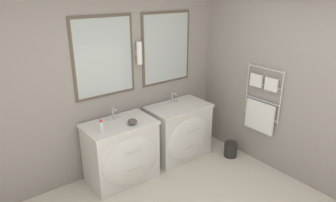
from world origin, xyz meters
TOP-DOWN VIEW (x-y plane):
  - wall_back at (0.02, 1.96)m, footprint 5.16×0.16m
  - wall_right at (1.81, 0.87)m, footprint 0.13×3.90m
  - vanity_left at (-0.12, 1.58)m, footprint 0.94×0.65m
  - vanity_right at (0.89, 1.58)m, footprint 0.94×0.65m
  - faucet_left at (-0.12, 1.77)m, footprint 0.17×0.11m
  - faucet_right at (0.89, 1.77)m, footprint 0.17×0.11m
  - toiletry_bottle at (-0.42, 1.53)m, footprint 0.05×0.05m
  - amenity_bowl at (-0.01, 1.48)m, footprint 0.13×0.13m
  - waste_bin at (1.53, 1.08)m, footprint 0.21×0.21m

SIDE VIEW (x-z plane):
  - waste_bin at x=1.53m, z-range 0.01..0.24m
  - vanity_left at x=-0.12m, z-range 0.01..0.86m
  - vanity_right at x=0.89m, z-range 0.01..0.86m
  - amenity_bowl at x=-0.01m, z-range 0.85..0.92m
  - toiletry_bottle at x=-0.42m, z-range 0.84..1.00m
  - faucet_left at x=-0.12m, z-range 0.84..1.01m
  - faucet_right at x=0.89m, z-range 0.84..1.01m
  - wall_right at x=1.81m, z-range -0.01..2.59m
  - wall_back at x=0.02m, z-range 0.02..2.62m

